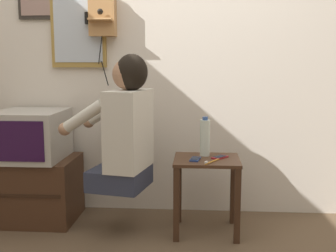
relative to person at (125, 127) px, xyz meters
name	(u,v)px	position (x,y,z in m)	size (l,w,h in m)	color
wall_back	(154,51)	(0.15, 0.52, 0.52)	(6.80, 0.05, 2.55)	beige
side_table	(207,177)	(0.56, 0.06, -0.35)	(0.45, 0.40, 0.53)	#422819
person	(125,127)	(0.00, 0.00, 0.00)	(0.61, 0.52, 0.92)	#2D3347
tv_stand	(32,189)	(-0.76, 0.21, -0.52)	(0.67, 0.50, 0.48)	#422819
television	(31,135)	(-0.74, 0.19, -0.10)	(0.48, 0.53, 0.36)	#ADA89E
wall_phone_antique	(102,15)	(-0.24, 0.43, 0.79)	(0.24, 0.19, 0.73)	#AD7A47
wall_mirror	(78,16)	(-0.44, 0.47, 0.79)	(0.43, 0.03, 0.79)	olive
cell_phone_held	(195,159)	(0.48, 0.01, -0.22)	(0.08, 0.13, 0.01)	navy
cell_phone_spare	(220,157)	(0.65, 0.08, -0.22)	(0.13, 0.13, 0.01)	maroon
water_bottle	(205,137)	(0.54, 0.15, -0.09)	(0.07, 0.07, 0.28)	silver
toothbrush	(211,162)	(0.58, -0.06, -0.22)	(0.10, 0.16, 0.02)	orange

